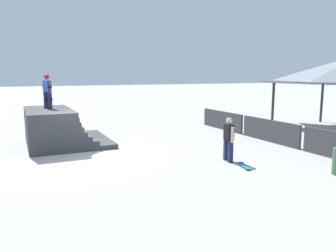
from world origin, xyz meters
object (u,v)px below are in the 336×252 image
Objects in this scene: bystander_walking at (229,137)px; skateboard_on_ground at (244,165)px; skater_on_deck at (47,89)px; skateboard_on_deck at (47,106)px.

skateboard_on_ground is at bearing -169.40° from bystander_walking.
skateboard_on_ground is at bearing 12.91° from skater_on_deck.
skateboard_on_deck is 0.52× the size of bystander_walking.
skateboard_on_deck is 8.61m from bystander_walking.
bystander_walking reaches higher than skateboard_on_ground.
skater_on_deck is 1.82× the size of skateboard_on_ground.
skater_on_deck reaches higher than bystander_walking.
bystander_walking is at bearing 17.86° from skateboard_on_ground.
skateboard_on_ground is (6.95, 5.68, -2.46)m from skater_on_deck.
skater_on_deck reaches higher than skateboard_on_ground.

